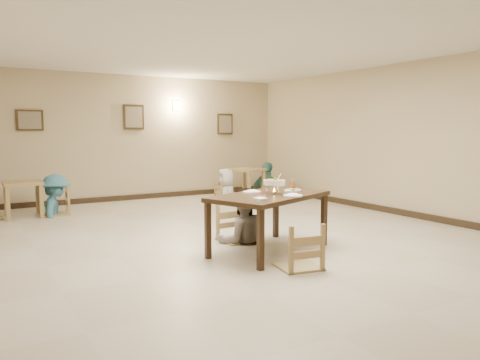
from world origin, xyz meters
TOP-DOWN VIEW (x-y plane):
  - floor at (0.00, 0.00)m, footprint 10.00×10.00m
  - ceiling at (0.00, 0.00)m, footprint 10.00×10.00m
  - wall_back at (0.00, 5.00)m, footprint 10.00×0.00m
  - wall_right at (4.00, 0.00)m, footprint 0.00×10.00m
  - baseboard_back at (0.00, 4.97)m, footprint 8.00×0.06m
  - baseboard_right at (3.97, 0.00)m, footprint 0.06×10.00m
  - picture_a at (-2.20, 4.96)m, footprint 0.55×0.04m
  - picture_b at (0.10, 4.96)m, footprint 0.50×0.04m
  - picture_c at (2.60, 4.96)m, footprint 0.45×0.04m
  - wall_sconce at (1.20, 4.96)m, footprint 0.16×0.05m
  - main_table at (0.14, -0.80)m, footprint 1.95×1.53m
  - chair_far at (0.05, -0.04)m, footprint 0.49×0.49m
  - chair_near at (0.01, -1.63)m, footprint 0.50×0.50m
  - main_diner at (0.10, -0.12)m, footprint 0.92×0.80m
  - curry_warmer at (0.20, -0.82)m, footprint 0.34×0.30m
  - rice_plate_far at (0.01, -0.55)m, footprint 0.28×0.28m
  - rice_plate_near at (0.28, -1.15)m, footprint 0.26×0.26m
  - fried_plate at (0.59, -0.72)m, footprint 0.26×0.26m
  - chili_dish at (-0.11, -0.98)m, footprint 0.11×0.11m
  - napkin_cutlery at (-0.27, -1.21)m, footprint 0.15×0.24m
  - drink_glass at (0.76, -0.50)m, footprint 0.08×0.08m
  - bg_table_left at (-2.51, 3.78)m, footprint 0.71×0.71m
  - bg_table_right at (2.59, 3.83)m, footprint 0.96×0.96m
  - bg_chair_lr at (-1.94, 3.72)m, footprint 0.50×0.50m
  - bg_chair_rl at (1.96, 3.76)m, footprint 0.43×0.43m
  - bg_chair_rr at (3.22, 3.82)m, footprint 0.44×0.44m
  - bg_diner_b at (-1.94, 3.72)m, footprint 0.84×1.17m
  - bg_diner_c at (1.96, 3.76)m, footprint 0.53×0.77m
  - bg_diner_d at (3.22, 3.82)m, footprint 0.79×1.12m

SIDE VIEW (x-z plane):
  - floor at x=0.00m, z-range 0.00..0.00m
  - baseboard_back at x=0.00m, z-range 0.00..0.12m
  - baseboard_right at x=3.97m, z-range 0.00..0.12m
  - bg_chair_rl at x=1.96m, z-range 0.00..0.92m
  - bg_chair_rr at x=3.22m, z-range 0.00..0.93m
  - chair_far at x=0.05m, z-range 0.00..1.03m
  - bg_chair_lr at x=-1.94m, z-range 0.00..1.06m
  - chair_near at x=0.01m, z-range 0.00..1.07m
  - bg_table_left at x=-2.51m, z-range 0.22..0.91m
  - bg_table_right at x=2.59m, z-range 0.23..0.97m
  - main_table at x=0.14m, z-range 0.32..1.13m
  - bg_diner_c at x=1.96m, z-range 0.00..1.53m
  - chili_dish at x=-0.11m, z-range 0.80..0.83m
  - rice_plate_near at x=0.28m, z-range 0.79..0.85m
  - rice_plate_far at x=0.01m, z-range 0.79..0.85m
  - napkin_cutlery at x=-0.27m, z-range 0.80..0.83m
  - main_diner at x=0.10m, z-range 0.00..1.64m
  - bg_diner_b at x=-1.94m, z-range 0.00..1.64m
  - fried_plate at x=0.59m, z-range 0.80..0.85m
  - drink_glass at x=0.76m, z-range 0.80..0.95m
  - bg_diner_d at x=3.22m, z-range 0.00..1.76m
  - curry_warmer at x=0.20m, z-range 0.83..1.10m
  - wall_back at x=0.00m, z-range -3.50..6.50m
  - wall_right at x=4.00m, z-range -3.50..6.50m
  - picture_c at x=2.60m, z-range 1.57..2.12m
  - picture_a at x=-2.20m, z-range 1.67..2.12m
  - picture_b at x=0.10m, z-range 1.70..2.30m
  - wall_sconce at x=1.20m, z-range 2.19..2.41m
  - ceiling at x=0.00m, z-range 3.00..3.00m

